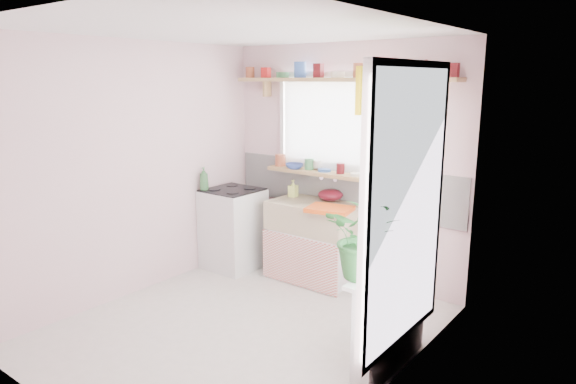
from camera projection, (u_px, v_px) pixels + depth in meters
The scene contains 19 objects.
room at pixel (363, 168), 4.47m from camera, with size 3.20×3.20×3.20m.
sink_unit at pixel (314, 241), 5.49m from camera, with size 0.95×0.65×1.11m.
cooker at pixel (233, 228), 5.86m from camera, with size 0.58×0.58×0.93m.
radiator_ledge at pixel (390, 318), 3.79m from camera, with size 0.22×0.95×0.78m.
windowsill at pixel (324, 173), 5.48m from camera, with size 1.40×0.22×0.04m, color tan.
pine_shelf at pixel (338, 80), 5.17m from camera, with size 2.52×0.24×0.04m, color tan.
shelf_crockery at pixel (338, 72), 5.16m from camera, with size 2.47×0.11×0.12m.
sill_crockery at pixel (323, 166), 5.47m from camera, with size 1.35×0.11×0.12m.
dish_tray at pixel (330, 209), 5.05m from camera, with size 0.43×0.32×0.04m, color #EF5615.
colander at pixel (330, 195), 5.50m from camera, with size 0.27×0.27×0.12m, color #590F1B.
jade_plant at pixel (366, 237), 3.50m from camera, with size 0.53×0.46×0.59m, color #2C6E31.
fruit_bowl at pixel (370, 269), 3.61m from camera, with size 0.33×0.33×0.08m, color white.
herb_pot at pixel (408, 252), 3.80m from camera, with size 0.10×0.07×0.19m, color #386729.
soap_bottle_sink at pixel (293, 188), 5.66m from camera, with size 0.09×0.09×0.19m, color #C8DB61.
sill_cup at pixel (318, 165), 5.58m from camera, with size 0.13×0.13×0.10m, color beige.
sill_bowl at pixel (294, 166), 5.63m from camera, with size 0.20×0.20×0.06m, color #2D4593.
shelf_vase at pixel (426, 69), 4.66m from camera, with size 0.15×0.15×0.16m, color #A84233.
cooker_bottle at pixel (204, 179), 5.69m from camera, with size 0.10×0.10×0.26m, color #3D7A43.
fruit at pixel (371, 261), 3.60m from camera, with size 0.20×0.14×0.10m.
Camera 1 is at (2.83, -3.03, 2.13)m, focal length 32.00 mm.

